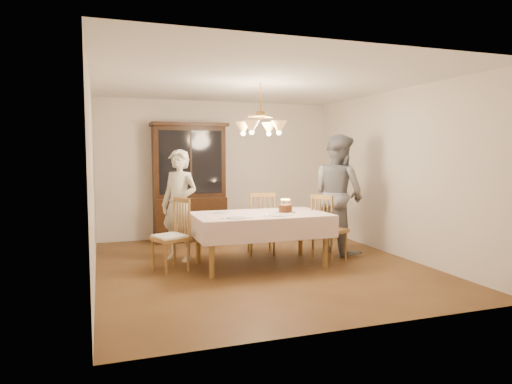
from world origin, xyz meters
name	(u,v)px	position (x,y,z in m)	size (l,w,h in m)	color
ground	(261,266)	(0.00, 0.00, 0.00)	(5.00, 5.00, 0.00)	#523217
room_shell	(261,156)	(0.00, 0.00, 1.58)	(5.00, 5.00, 5.00)	white
dining_table	(261,219)	(0.00, 0.00, 0.68)	(1.90, 1.10, 0.76)	brown
china_hutch	(189,184)	(-0.59, 2.25, 1.04)	(1.38, 0.54, 2.16)	black
chair_far_side	(261,227)	(0.26, 0.72, 0.44)	(0.51, 0.49, 1.00)	brown
chair_left_end	(171,238)	(-1.26, 0.14, 0.45)	(0.55, 0.56, 1.00)	brown
chair_right_end	(329,231)	(1.10, 0.00, 0.44)	(0.56, 0.57, 1.00)	brown
elderly_woman	(179,205)	(-1.04, 0.74, 0.84)	(0.61, 0.40, 1.67)	beige
adult_in_grey	(338,194)	(1.48, 0.41, 0.96)	(0.93, 0.72, 1.91)	slate
birthday_cake	(285,209)	(0.36, -0.06, 0.81)	(0.30, 0.30, 0.20)	white
place_setting_near_left	(236,218)	(-0.46, -0.33, 0.77)	(0.40, 0.25, 0.02)	white
place_setting_near_right	(279,215)	(0.17, -0.29, 0.77)	(0.42, 0.27, 0.02)	white
place_setting_far_left	(223,212)	(-0.49, 0.23, 0.77)	(0.39, 0.24, 0.02)	white
chandelier	(261,128)	(0.00, 0.00, 1.98)	(0.62, 0.62, 0.73)	#BF8C3F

